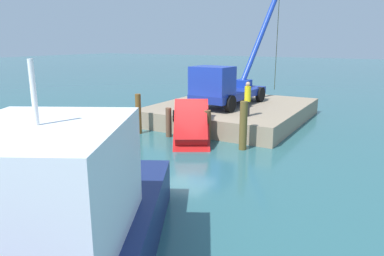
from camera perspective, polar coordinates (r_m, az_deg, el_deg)
ground at (r=18.92m, az=-0.64°, el=-1.85°), size 200.00×200.00×0.00m
dock at (r=23.81m, az=6.48°, el=2.59°), size 10.38×8.79×1.04m
crane_truck at (r=22.63m, az=5.41°, el=6.95°), size 9.37×2.95×7.90m
dock_worker at (r=19.76m, az=8.82°, el=4.63°), size 0.34×0.34×1.89m
salvaged_car at (r=17.93m, az=-0.09°, el=-0.57°), size 4.43×3.64×3.09m
piling_near at (r=20.16m, az=-8.53°, el=2.23°), size 0.32×0.32×2.24m
piling_mid at (r=19.36m, az=-3.75°, el=0.90°), size 0.31×0.31×1.59m
piling_far at (r=18.26m, az=2.46°, el=0.25°), size 0.36×0.36×1.66m
piling_end at (r=17.10m, az=8.17°, el=0.36°), size 0.36×0.36×2.34m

